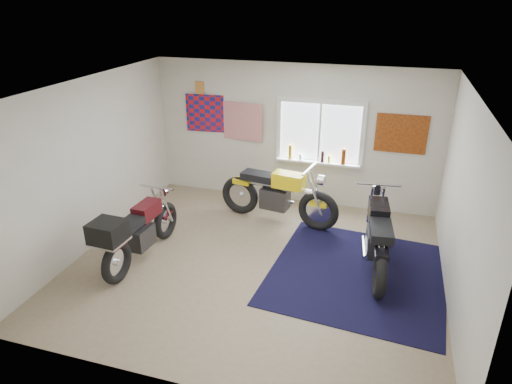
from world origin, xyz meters
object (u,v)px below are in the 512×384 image
(black_chrome_bike, at_px, (377,237))
(maroon_tourer, at_px, (136,232))
(navy_rug, at_px, (357,274))
(yellow_triumph, at_px, (277,196))

(black_chrome_bike, distance_m, maroon_tourer, 3.64)
(navy_rug, distance_m, maroon_tourer, 3.40)
(yellow_triumph, xyz_separation_m, black_chrome_bike, (1.80, -1.02, -0.01))
(black_chrome_bike, bearing_deg, yellow_triumph, 53.71)
(maroon_tourer, bearing_deg, yellow_triumph, -37.64)
(black_chrome_bike, height_order, maroon_tourer, black_chrome_bike)
(navy_rug, xyz_separation_m, black_chrome_bike, (0.22, 0.31, 0.49))
(maroon_tourer, bearing_deg, black_chrome_bike, -71.63)
(navy_rug, relative_size, maroon_tourer, 1.29)
(yellow_triumph, distance_m, maroon_tourer, 2.62)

